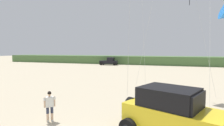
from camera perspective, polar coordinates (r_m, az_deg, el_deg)
The scene contains 4 objects.
dune_ridge at distance 51.61m, azimuth 11.11°, elevation 0.86°, with size 90.00×7.42×2.23m, color #4C703D.
jeep at distance 8.44m, azimuth 18.98°, elevation -14.57°, with size 5.00×3.81×2.26m.
person_watching at distance 10.66m, azimuth -18.84°, elevation -12.13°, with size 0.48×0.47×1.67m.
distant_pickup at distance 48.11m, azimuth -0.87°, elevation 0.50°, with size 4.71×2.63×1.98m.
Camera 1 is at (3.54, -5.27, 3.85)m, focal length 29.37 mm.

